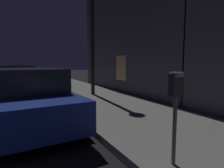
# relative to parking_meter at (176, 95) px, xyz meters

# --- Properties ---
(parking_meter) EXTENTS (0.19, 0.19, 1.30)m
(parking_meter) POSITION_rel_parking_meter_xyz_m (0.00, 0.00, 0.00)
(parking_meter) COLOR #59595B
(parking_meter) RESTS_ON sidewalk
(car_blue) EXTENTS (2.14, 4.38, 1.43)m
(car_blue) POSITION_rel_parking_meter_xyz_m (-1.62, 3.33, -0.42)
(car_blue) COLOR navy
(car_blue) RESTS_ON ground
(car_red) EXTENTS (2.26, 4.21, 1.43)m
(car_red) POSITION_rel_parking_meter_xyz_m (-1.62, 9.95, -0.43)
(car_red) COLOR maroon
(car_red) RESTS_ON ground
(car_black) EXTENTS (2.13, 4.11, 1.43)m
(car_black) POSITION_rel_parking_meter_xyz_m (-1.62, 15.84, -0.43)
(car_black) COLOR black
(car_black) RESTS_ON ground
(street_lamp) EXTENTS (0.44, 0.44, 6.04)m
(street_lamp) POSITION_rel_parking_meter_xyz_m (1.28, 6.16, 2.96)
(street_lamp) COLOR black
(street_lamp) RESTS_ON sidewalk
(building_mid) EXTENTS (6.24, 8.54, 8.09)m
(building_mid) POSITION_rel_parking_meter_xyz_m (5.94, 6.70, 2.91)
(building_mid) COLOR #4C4C56
(building_mid) RESTS_ON ground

